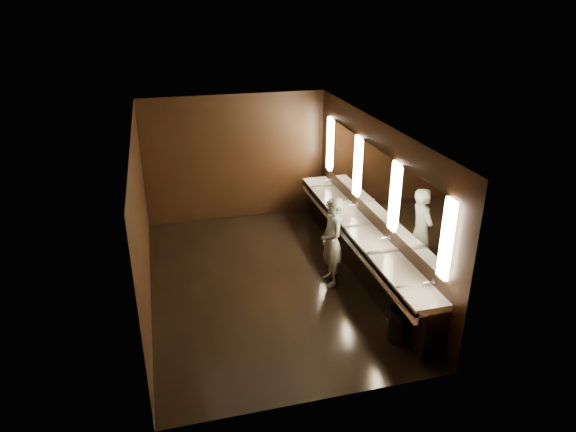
% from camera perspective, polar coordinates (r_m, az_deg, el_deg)
% --- Properties ---
extents(floor, '(6.00, 6.00, 0.00)m').
position_cam_1_polar(floor, '(9.27, -2.49, -7.33)').
color(floor, black).
rests_on(floor, ground).
extents(ceiling, '(4.00, 6.00, 0.02)m').
position_cam_1_polar(ceiling, '(8.18, -2.84, 9.71)').
color(ceiling, '#2D2D2B').
rests_on(ceiling, wall_back).
extents(wall_back, '(4.00, 0.02, 2.80)m').
position_cam_1_polar(wall_back, '(11.41, -5.85, 6.39)').
color(wall_back, black).
rests_on(wall_back, floor).
extents(wall_front, '(4.00, 0.02, 2.80)m').
position_cam_1_polar(wall_front, '(6.07, 3.43, -10.17)').
color(wall_front, black).
rests_on(wall_front, floor).
extents(wall_left, '(0.02, 6.00, 2.80)m').
position_cam_1_polar(wall_left, '(8.49, -15.97, -0.70)').
color(wall_left, black).
rests_on(wall_left, floor).
extents(wall_right, '(0.02, 6.00, 2.80)m').
position_cam_1_polar(wall_right, '(9.21, 9.60, 1.88)').
color(wall_right, black).
rests_on(wall_right, floor).
extents(sink_counter, '(0.55, 5.40, 1.01)m').
position_cam_1_polar(sink_counter, '(9.51, 8.09, -3.29)').
color(sink_counter, black).
rests_on(sink_counter, floor).
extents(mirror_band, '(0.06, 5.03, 1.15)m').
position_cam_1_polar(mirror_band, '(9.08, 9.64, 3.92)').
color(mirror_band, '#FCE4B2').
rests_on(mirror_band, wall_right).
extents(person, '(0.40, 0.60, 1.62)m').
position_cam_1_polar(person, '(8.89, 4.88, -2.87)').
color(person, '#97B9E2').
rests_on(person, floor).
extents(trash_bin, '(0.39, 0.39, 0.53)m').
position_cam_1_polar(trash_bin, '(7.91, 12.37, -11.71)').
color(trash_bin, black).
rests_on(trash_bin, floor).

